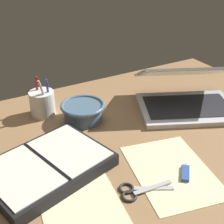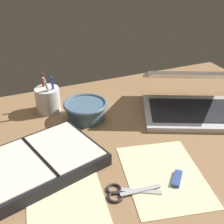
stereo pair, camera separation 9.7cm
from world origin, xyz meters
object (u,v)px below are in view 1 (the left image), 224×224
pen_cup (42,103)px  planner (47,166)px  laptop (187,95)px  scissors (134,191)px  bowl (83,111)px

pen_cup → planner: pen_cup is taller
laptop → planner: (-56.16, -9.50, -3.09)cm
scissors → pen_cup: bearing=115.1°
laptop → pen_cup: (-47.00, 20.75, -0.45)cm
bowl → pen_cup: pen_cup is taller
pen_cup → planner: (-9.16, -30.25, -2.64)cm
laptop → scissors: bearing=-121.2°
laptop → bowl: bearing=-171.2°
pen_cup → bowl: bearing=-44.9°
laptop → bowl: (-36.43, 10.23, -1.51)cm
planner → scissors: bearing=-63.2°
bowl → pen_cup: bearing=135.1°
bowl → planner: bowl is taller
planner → scissors: size_ratio=2.64×
pen_cup → planner: bearing=-106.9°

